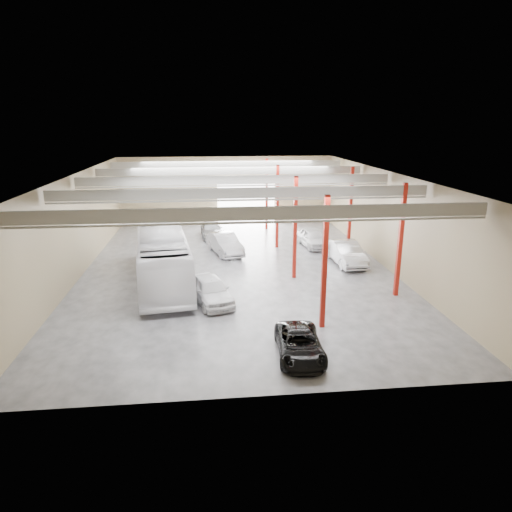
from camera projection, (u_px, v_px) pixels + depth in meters
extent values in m
cube|color=#424247|center=(237.00, 270.00, 33.28)|extent=(22.00, 32.00, 0.01)
cube|color=#A9A8A4|center=(236.00, 173.00, 31.30)|extent=(22.00, 32.00, 0.12)
cube|color=#857453|center=(227.00, 191.00, 47.55)|extent=(22.00, 0.12, 7.00)
cube|color=#857453|center=(265.00, 314.00, 17.03)|extent=(22.00, 0.12, 7.00)
cube|color=#857453|center=(77.00, 227.00, 31.17)|extent=(0.12, 32.00, 7.00)
cube|color=#857453|center=(387.00, 220.00, 33.40)|extent=(0.12, 32.00, 7.00)
cube|color=white|center=(246.00, 200.00, 47.89)|extent=(6.00, 0.20, 5.00)
cube|color=#9D1B11|center=(325.00, 263.00, 23.14)|extent=(0.25, 0.25, 7.00)
cube|color=#9D1B11|center=(295.00, 228.00, 30.77)|extent=(0.25, 0.25, 7.00)
cube|color=#9D1B11|center=(277.00, 207.00, 38.40)|extent=(0.25, 0.25, 7.00)
cube|color=#9D1B11|center=(267.00, 194.00, 45.07)|extent=(0.25, 0.25, 7.00)
cube|color=#9D1B11|center=(400.00, 241.00, 27.53)|extent=(0.25, 0.25, 7.00)
cube|color=#9D1B11|center=(350.00, 210.00, 37.07)|extent=(0.25, 0.25, 7.00)
cube|color=#A6A6A2|center=(254.00, 213.00, 19.98)|extent=(21.60, 0.15, 0.60)
cube|color=#A6A6A2|center=(254.00, 222.00, 20.09)|extent=(21.60, 0.10, 0.10)
cube|color=#A6A6A2|center=(243.00, 193.00, 25.70)|extent=(21.60, 0.15, 0.60)
cube|color=#A6A6A2|center=(243.00, 200.00, 25.81)|extent=(21.60, 0.10, 0.10)
cube|color=#A6A6A2|center=(236.00, 180.00, 31.42)|extent=(21.60, 0.15, 0.60)
cube|color=#A6A6A2|center=(236.00, 186.00, 31.54)|extent=(21.60, 0.10, 0.10)
cube|color=#A6A6A2|center=(232.00, 171.00, 37.15)|extent=(21.60, 0.15, 0.60)
cube|color=#A6A6A2|center=(232.00, 176.00, 37.26)|extent=(21.60, 0.10, 0.10)
cube|color=#A6A6A2|center=(228.00, 164.00, 42.87)|extent=(21.60, 0.15, 0.60)
cube|color=#A6A6A2|center=(228.00, 169.00, 42.98)|extent=(21.60, 0.10, 0.10)
imported|color=white|center=(162.00, 254.00, 30.61)|extent=(4.83, 13.56, 3.69)
imported|color=black|center=(300.00, 344.00, 20.91)|extent=(2.27, 4.50, 1.22)
imported|color=white|center=(211.00, 290.00, 27.13)|extent=(3.10, 5.03, 1.60)
imported|color=#ABABB0|center=(225.00, 244.00, 37.26)|extent=(3.13, 5.36, 1.67)
imported|color=gray|center=(212.00, 229.00, 42.83)|extent=(2.24, 4.88, 1.38)
imported|color=#B6B6BB|center=(346.00, 253.00, 34.54)|extent=(2.11, 5.32, 1.72)
imported|color=silver|center=(313.00, 238.00, 39.38)|extent=(2.38, 4.75, 1.55)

